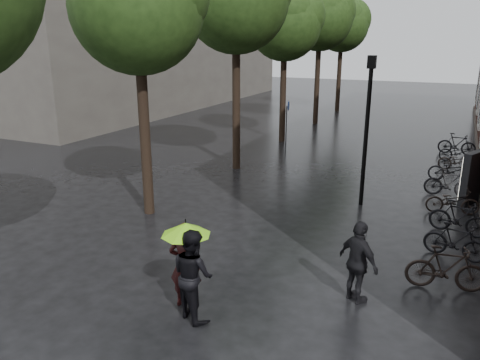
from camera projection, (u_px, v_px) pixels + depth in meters
The scene contains 10 objects.
bg_building at pixel (116, 17), 38.30m from camera, with size 16.00×30.00×14.00m, color #47423D.
street_trees at pixel (262, 14), 20.71m from camera, with size 4.33×34.03×8.91m.
person_burgundy at pixel (185, 265), 9.45m from camera, with size 0.67×0.44×1.84m, color black.
person_black at pixel (193, 274), 9.06m from camera, with size 0.90×0.70×1.85m, color black.
lime_umbrella at pixel (186, 229), 9.09m from camera, with size 0.99×0.99×1.47m.
pedestrian_walking at pixel (358, 262), 9.62m from camera, with size 1.04×0.43×1.78m, color black.
parked_bicycles at pixel (455, 182), 16.47m from camera, with size 2.03×14.54×1.02m.
ad_lightbox at pixel (472, 178), 15.46m from camera, with size 0.27×1.18×1.78m.
lamp_post at pixel (367, 117), 14.77m from camera, with size 0.25×0.25×4.82m.
cycle_sign at pixel (287, 118), 22.77m from camera, with size 0.13×0.44×2.41m.
Camera 1 is at (4.42, -4.39, 5.31)m, focal length 35.00 mm.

